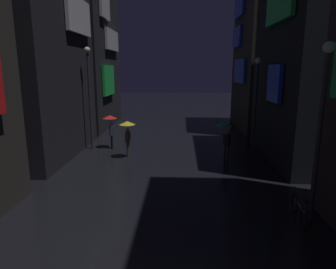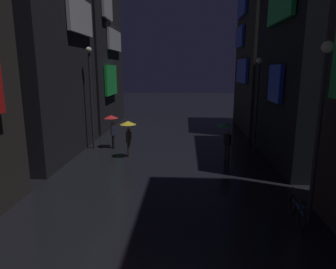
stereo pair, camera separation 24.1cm
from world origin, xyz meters
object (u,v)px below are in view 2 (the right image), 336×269
pedestrian_midstreet_left_green (226,130)px  pedestrian_near_crossing_red (112,122)px  pedestrian_midstreet_centre_yellow (128,129)px  streetlamp_right_near (320,115)px  bicycle_parked_at_storefront (298,211)px  streetlamp_right_far (257,95)px  streetlamp_left_far (91,88)px

pedestrian_midstreet_left_green → pedestrian_near_crossing_red: bearing=162.5°
pedestrian_midstreet_centre_yellow → streetlamp_right_near: bearing=-43.7°
bicycle_parked_at_storefront → streetlamp_right_far: 8.93m
streetlamp_right_near → streetlamp_left_far: size_ratio=0.92×
pedestrian_midstreet_left_green → streetlamp_left_far: bearing=166.2°
streetlamp_right_far → streetlamp_right_near: 8.32m
pedestrian_midstreet_left_green → streetlamp_left_far: (-8.07, 1.99, 2.19)m
streetlamp_right_near → streetlamp_left_far: streetlamp_left_far is taller
pedestrian_near_crossing_red → streetlamp_right_far: (8.83, -0.72, 1.83)m
pedestrian_midstreet_left_green → streetlamp_right_near: size_ratio=0.37×
bicycle_parked_at_storefront → pedestrian_midstreet_centre_yellow: bearing=134.6°
pedestrian_near_crossing_red → bicycle_parked_at_storefront: 12.46m
bicycle_parked_at_storefront → streetlamp_left_far: bearing=137.2°
pedestrian_near_crossing_red → pedestrian_midstreet_centre_yellow: bearing=-54.1°
streetlamp_right_far → streetlamp_left_far: (-10.00, 0.53, 0.35)m
pedestrian_midstreet_left_green → streetlamp_left_far: streetlamp_left_far is taller
streetlamp_right_near → streetlamp_left_far: (-10.00, 8.85, 0.25)m
pedestrian_near_crossing_red → streetlamp_right_far: streetlamp_right_far is taller
bicycle_parked_at_storefront → streetlamp_right_near: 3.24m
pedestrian_near_crossing_red → streetlamp_right_far: 9.05m
pedestrian_midstreet_left_green → pedestrian_midstreet_centre_yellow: bearing=178.0°
pedestrian_midstreet_centre_yellow → bicycle_parked_at_storefront: 10.04m
streetlamp_right_near → pedestrian_midstreet_left_green: bearing=105.7°
pedestrian_midstreet_centre_yellow → streetlamp_right_far: size_ratio=0.38×
streetlamp_right_far → streetlamp_right_near: size_ratio=0.97×
pedestrian_midstreet_centre_yellow → streetlamp_right_near: (7.39, -7.05, 1.93)m
pedestrian_midstreet_centre_yellow → streetlamp_left_far: (-2.61, 1.80, 2.19)m
pedestrian_near_crossing_red → streetlamp_left_far: bearing=-170.7°
pedestrian_midstreet_left_green → streetlamp_right_far: size_ratio=0.38×
pedestrian_near_crossing_red → streetlamp_right_far: bearing=-4.7°
pedestrian_midstreet_left_green → pedestrian_midstreet_centre_yellow: 5.46m
streetlamp_right_far → streetlamp_left_far: 10.02m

